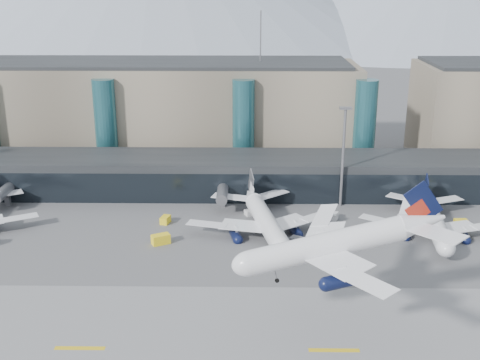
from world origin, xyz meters
name	(u,v)px	position (x,y,z in m)	size (l,w,h in m)	color
ground	(212,301)	(0.00, 0.00, 0.00)	(900.00, 900.00, 0.00)	#515154
runway_strip	(207,349)	(0.00, -15.00, 0.02)	(400.00, 40.00, 0.04)	slate
runway_markings	(207,349)	(0.00, -15.00, 0.05)	(128.00, 1.00, 0.02)	gold
concourse	(224,175)	(-0.02, 57.73, 4.97)	(170.00, 27.00, 10.00)	black
terminal_main	(149,111)	(-25.00, 90.00, 15.44)	(130.00, 30.00, 31.00)	gray
teal_towers	(175,127)	(-14.99, 74.01, 14.01)	(116.40, 19.40, 46.00)	#235963
lightmast_mid	(343,151)	(30.00, 48.00, 14.42)	(3.00, 1.20, 25.60)	slate
hero_jet	(347,236)	(21.68, -10.99, 17.85)	(34.99, 35.09, 11.38)	silver
jet_parked_mid	(263,211)	(9.79, 32.48, 4.53)	(36.44, 37.22, 11.98)	silver
jet_parked_right	(433,214)	(48.65, 31.93, 4.25)	(34.62, 34.49, 11.22)	silver
veh_b	(165,220)	(-13.19, 35.89, 0.85)	(2.95, 1.81, 1.70)	yellow
veh_c	(299,242)	(17.51, 23.01, 1.07)	(3.86, 2.04, 2.14)	#48474C
veh_d	(334,217)	(27.08, 38.47, 0.85)	(2.99, 1.60, 1.71)	silver
veh_e	(461,223)	(56.31, 35.03, 0.84)	(2.98, 1.69, 1.69)	yellow
veh_g	(248,213)	(6.41, 41.07, 0.62)	(2.14, 1.25, 1.25)	silver
veh_h	(161,239)	(-12.64, 24.24, 1.08)	(3.92, 2.06, 2.17)	yellow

